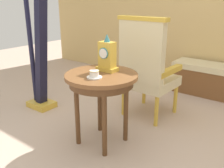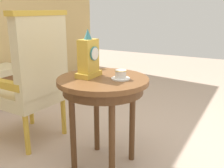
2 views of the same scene
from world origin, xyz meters
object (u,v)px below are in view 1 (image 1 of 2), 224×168
object	(u,v)px
side_table	(101,83)
mantel_clock	(107,56)
teacup_left	(94,75)
armchair	(146,67)
window_bench	(209,79)
harp	(38,51)

from	to	relation	value
side_table	mantel_clock	bearing A→B (deg)	99.57
teacup_left	armchair	size ratio (longest dim) A/B	0.11
mantel_clock	armchair	size ratio (longest dim) A/B	0.29
teacup_left	armchair	world-z (taller)	armchair
armchair	window_bench	bearing A→B (deg)	73.10
teacup_left	window_bench	bearing A→B (deg)	79.53
mantel_clock	harp	world-z (taller)	harp
mantel_clock	harp	size ratio (longest dim) A/B	0.19
window_bench	teacup_left	bearing A→B (deg)	-100.47
teacup_left	window_bench	distance (m)	2.10
teacup_left	window_bench	size ratio (longest dim) A/B	0.13
window_bench	side_table	bearing A→B (deg)	-101.99
armchair	harp	world-z (taller)	harp
side_table	harp	bearing A→B (deg)	171.35
armchair	harp	xyz separation A→B (m)	(-1.14, -0.55, 0.13)
mantel_clock	window_bench	xyz separation A→B (m)	(0.42, 1.78, -0.60)
teacup_left	mantel_clock	world-z (taller)	mantel_clock
teacup_left	armchair	bearing A→B (deg)	88.82
mantel_clock	armchair	bearing A→B (deg)	84.04
side_table	teacup_left	world-z (taller)	teacup_left
teacup_left	window_bench	world-z (taller)	teacup_left
armchair	window_bench	size ratio (longest dim) A/B	1.16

